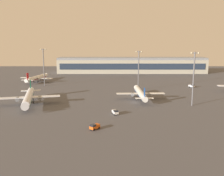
# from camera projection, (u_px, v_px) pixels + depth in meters

# --- Properties ---
(ground_plane) EXTENTS (416.00, 416.00, 0.00)m
(ground_plane) POSITION_uv_depth(u_px,v_px,m) (135.00, 102.00, 144.86)
(ground_plane) COLOR #4C4C51
(terminal_building) EXTENTS (156.18, 22.40, 16.40)m
(terminal_building) POSITION_uv_depth(u_px,v_px,m) (132.00, 65.00, 277.82)
(terminal_building) COLOR #B2AD99
(terminal_building) RESTS_ON ground
(airplane_terminal_side) EXTENTS (33.13, 42.27, 10.95)m
(airplane_terminal_side) POSITION_uv_depth(u_px,v_px,m) (29.00, 97.00, 139.24)
(airplane_terminal_side) COLOR silver
(airplane_terminal_side) RESTS_ON ground
(airplane_mid_apron) EXTENTS (28.23, 36.29, 9.31)m
(airplane_mid_apron) POSITION_uv_depth(u_px,v_px,m) (141.00, 93.00, 153.00)
(airplane_mid_apron) COLOR silver
(airplane_mid_apron) RESTS_ON ground
(airplane_taxiway_distant) EXTENTS (27.95, 35.71, 9.21)m
(airplane_taxiway_distant) POSITION_uv_depth(u_px,v_px,m) (37.00, 78.00, 216.37)
(airplane_taxiway_distant) COLOR silver
(airplane_taxiway_distant) RESTS_ON ground
(baggage_tractor) EXTENTS (3.24, 4.56, 2.25)m
(baggage_tractor) POSITION_uv_depth(u_px,v_px,m) (115.00, 112.00, 121.32)
(baggage_tractor) COLOR white
(baggage_tractor) RESTS_ON ground
(maintenance_van) EXTENTS (4.33, 4.30, 2.25)m
(maintenance_van) POSITION_uv_depth(u_px,v_px,m) (192.00, 86.00, 190.91)
(maintenance_van) COLOR white
(maintenance_van) RESTS_ON ground
(cargo_loader) EXTENTS (4.16, 4.43, 2.25)m
(cargo_loader) POSITION_uv_depth(u_px,v_px,m) (95.00, 127.00, 100.73)
(cargo_loader) COLOR #D85919
(cargo_loader) RESTS_ON ground
(apron_light_central) EXTENTS (4.80, 0.90, 27.12)m
(apron_light_central) POSITION_uv_depth(u_px,v_px,m) (139.00, 68.00, 178.06)
(apron_light_central) COLOR slate
(apron_light_central) RESTS_ON ground
(apron_light_east) EXTENTS (4.80, 0.90, 28.16)m
(apron_light_east) POSITION_uv_depth(u_px,v_px,m) (44.00, 65.00, 195.56)
(apron_light_east) COLOR slate
(apron_light_east) RESTS_ON ground
(apron_light_west) EXTENTS (4.80, 0.90, 28.28)m
(apron_light_west) POSITION_uv_depth(u_px,v_px,m) (194.00, 76.00, 135.21)
(apron_light_west) COLOR slate
(apron_light_west) RESTS_ON ground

